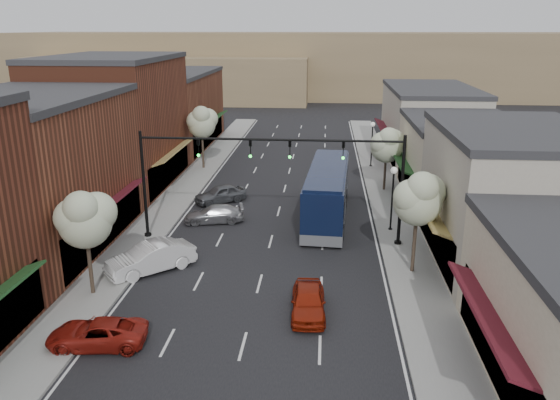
% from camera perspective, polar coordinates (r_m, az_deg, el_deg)
% --- Properties ---
extents(ground, '(160.00, 160.00, 0.00)m').
position_cam_1_polar(ground, '(27.68, -2.66, -10.55)').
color(ground, black).
rests_on(ground, ground).
extents(sidewalk_left, '(2.80, 73.00, 0.15)m').
position_cam_1_polar(sidewalk_left, '(46.12, -10.11, 0.99)').
color(sidewalk_left, gray).
rests_on(sidewalk_left, ground).
extents(sidewalk_right, '(2.80, 73.00, 0.15)m').
position_cam_1_polar(sidewalk_right, '(44.90, 11.11, 0.48)').
color(sidewalk_right, gray).
rests_on(sidewalk_right, ground).
extents(curb_left, '(0.25, 73.00, 0.17)m').
position_cam_1_polar(curb_left, '(45.78, -8.41, 0.96)').
color(curb_left, gray).
rests_on(curb_left, ground).
extents(curb_right, '(0.25, 73.00, 0.17)m').
position_cam_1_polar(curb_right, '(44.76, 9.33, 0.52)').
color(curb_right, gray).
rests_on(curb_right, ground).
extents(bldg_left_midnear, '(10.14, 14.10, 9.40)m').
position_cam_1_polar(bldg_left_midnear, '(35.90, -24.63, 2.46)').
color(bldg_left_midnear, brown).
rests_on(bldg_left_midnear, ground).
extents(bldg_left_midfar, '(10.14, 14.10, 10.90)m').
position_cam_1_polar(bldg_left_midfar, '(48.14, -16.80, 7.73)').
color(bldg_left_midfar, brown).
rests_on(bldg_left_midfar, ground).
extents(bldg_left_far, '(10.14, 18.10, 8.40)m').
position_cam_1_polar(bldg_left_far, '(63.30, -11.48, 9.20)').
color(bldg_left_far, brown).
rests_on(bldg_left_far, ground).
extents(bldg_right_midnear, '(9.14, 12.10, 7.90)m').
position_cam_1_polar(bldg_right_midnear, '(33.21, 22.87, 0.20)').
color(bldg_right_midnear, '#ABA492').
rests_on(bldg_right_midnear, ground).
extents(bldg_right_midfar, '(9.14, 12.10, 6.40)m').
position_cam_1_polar(bldg_right_midfar, '(44.55, 18.21, 3.91)').
color(bldg_right_midfar, beige).
rests_on(bldg_right_midfar, ground).
extents(bldg_right_far, '(9.14, 16.10, 7.40)m').
position_cam_1_polar(bldg_right_far, '(57.90, 15.23, 7.67)').
color(bldg_right_far, '#ABA492').
rests_on(bldg_right_far, ground).
extents(hill_far, '(120.00, 30.00, 12.00)m').
position_cam_1_polar(hill_far, '(114.44, 3.23, 14.07)').
color(hill_far, '#7A6647').
rests_on(hill_far, ground).
extents(hill_near, '(50.00, 20.00, 8.00)m').
position_cam_1_polar(hill_near, '(106.41, -10.91, 12.44)').
color(hill_near, '#7A6647').
rests_on(hill_near, ground).
extents(signal_mast_right, '(8.22, 0.46, 7.00)m').
position_cam_1_polar(signal_mast_right, '(33.35, 8.64, 2.76)').
color(signal_mast_right, black).
rests_on(signal_mast_right, ground).
extents(signal_mast_left, '(8.22, 0.46, 7.00)m').
position_cam_1_polar(signal_mast_left, '(34.44, -10.39, 3.15)').
color(signal_mast_left, black).
rests_on(signal_mast_left, ground).
extents(tree_right_near, '(2.85, 2.65, 5.95)m').
position_cam_1_polar(tree_right_near, '(29.84, 14.32, 0.29)').
color(tree_right_near, '#47382B').
rests_on(tree_right_near, ground).
extents(tree_right_far, '(2.85, 2.65, 5.43)m').
position_cam_1_polar(tree_right_far, '(45.33, 11.14, 5.75)').
color(tree_right_far, '#47382B').
rests_on(tree_right_far, ground).
extents(tree_left_near, '(2.85, 2.65, 5.69)m').
position_cam_1_polar(tree_left_near, '(28.17, -19.71, -1.74)').
color(tree_left_near, '#47382B').
rests_on(tree_left_near, ground).
extents(tree_left_far, '(2.85, 2.65, 6.13)m').
position_cam_1_polar(tree_left_far, '(52.12, -8.16, 8.12)').
color(tree_left_far, '#47382B').
rests_on(tree_left_far, ground).
extents(lamp_post_near, '(0.44, 0.44, 4.44)m').
position_cam_1_polar(lamp_post_near, '(36.39, 11.71, 1.21)').
color(lamp_post_near, black).
rests_on(lamp_post_near, ground).
extents(lamp_post_far, '(0.44, 0.44, 4.44)m').
position_cam_1_polar(lamp_post_far, '(53.33, 9.61, 6.51)').
color(lamp_post_far, black).
rests_on(lamp_post_far, ground).
extents(coach_bus, '(3.35, 12.23, 3.70)m').
position_cam_1_polar(coach_bus, '(38.78, 4.97, 0.87)').
color(coach_bus, black).
rests_on(coach_bus, ground).
extents(red_hatchback, '(1.75, 4.04, 1.36)m').
position_cam_1_polar(red_hatchback, '(26.28, 2.97, -10.51)').
color(red_hatchback, maroon).
rests_on(red_hatchback, ground).
extents(parked_car_a, '(4.39, 2.37, 1.17)m').
position_cam_1_polar(parked_car_a, '(25.19, -18.57, -13.08)').
color(parked_car_a, maroon).
rests_on(parked_car_a, ground).
extents(parked_car_b, '(4.83, 4.58, 1.63)m').
position_cam_1_polar(parked_car_b, '(31.32, -13.34, -5.90)').
color(parked_car_b, silver).
rests_on(parked_car_b, ground).
extents(parked_car_c, '(4.42, 2.50, 1.21)m').
position_cam_1_polar(parked_car_c, '(38.34, -6.91, -1.47)').
color(parked_car_c, gray).
rests_on(parked_car_c, ground).
extents(parked_car_d, '(4.24, 3.67, 1.38)m').
position_cam_1_polar(parked_car_d, '(42.58, -6.24, 0.63)').
color(parked_car_d, '#4F5155').
rests_on(parked_car_d, ground).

